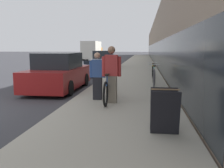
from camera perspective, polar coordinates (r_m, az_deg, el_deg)
The scene contains 13 objects.
sidewalk_slab at distance 27.04m, azimuth 5.98°, elevation 4.47°, with size 3.48×70.00×0.13m.
storefront_facade at distance 35.51m, azimuth 17.51°, elevation 9.17°, with size 10.01×70.00×5.26m.
tandem_bicycle at distance 8.09m, azimuth -0.53°, elevation -1.03°, with size 0.52×2.48×0.93m.
person_rider at distance 7.71m, azimuth -0.12°, elevation 2.16°, with size 0.60×0.23×1.75m.
person_bystander at distance 8.23m, azimuth -3.35°, elevation 1.83°, with size 0.53×0.21×1.55m.
bike_rack_hoop at distance 10.48m, azimuth 9.59°, elevation 1.64°, with size 0.05×0.60×0.84m.
cruiser_bike_nearest at distance 11.87m, azimuth 9.56°, elevation 1.79°, with size 0.52×1.75×0.92m.
cruiser_bike_middle at distance 14.34m, azimuth 9.32°, elevation 2.80°, with size 0.52×1.69×0.86m.
sandwich_board_sign at distance 5.14m, azimuth 11.94°, elevation -5.99°, with size 0.56×0.56×0.90m.
parked_sedan_curbside at distance 11.10m, azimuth -12.08°, elevation 2.39°, with size 1.92×4.34×1.61m.
vintage_roadster_curbside at distance 16.87m, azimuth -4.85°, elevation 3.42°, with size 1.90×4.21×0.95m.
parked_sedan_far at distance 22.45m, azimuth -1.98°, elevation 5.40°, with size 1.88×4.28×1.58m.
moving_truck at distance 38.49m, azimuth -4.55°, elevation 7.61°, with size 2.26×6.49×2.79m.
Camera 1 is at (5.76, -5.98, 1.83)m, focal length 40.00 mm.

